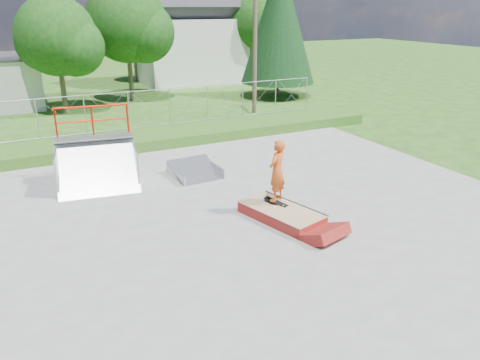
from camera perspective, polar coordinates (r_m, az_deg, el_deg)
The scene contains 16 objects.
ground at distance 13.74m, azimuth -2.20°, elevation -5.67°, with size 120.00×120.00×0.00m, color #274F16.
concrete_pad at distance 13.73m, azimuth -2.20°, elevation -5.59°, with size 20.00×16.00×0.04m, color gray.
grass_berm at distance 22.13m, azimuth -12.51°, elevation 4.85°, with size 24.00×3.00×0.50m, color #274F16.
grind_box at distance 14.09m, azimuth 5.03°, elevation -4.18°, with size 1.87×2.81×0.38m.
quarter_pipe at distance 16.94m, azimuth -17.18°, elevation 3.45°, with size 2.69×2.28×2.69m, color #A4A7AC, non-canonical shape.
flat_bank_ramp at distance 17.57m, azimuth -5.43°, elevation 1.15°, with size 1.64×1.75×0.50m, color #A4A7AC, non-canonical shape.
skateboard at distance 14.32m, azimuth 4.42°, elevation -2.71°, with size 0.22×0.80×0.02m, color black.
skater at distance 13.97m, azimuth 4.52°, elevation 0.84°, with size 0.69×0.45×1.88m, color #D8571E.
chain_link_fence at distance 22.80m, azimuth -13.38°, elevation 8.23°, with size 20.00×0.06×1.80m, color #9FA3A7, non-canonical shape.
gable_house at distance 39.86m, azimuth -6.20°, elevation 17.29°, with size 8.40×6.08×8.94m.
utility_pole at distance 26.49m, azimuth 1.83°, elevation 16.12°, with size 0.24×0.24×8.00m, color brown.
tree_left_near at distance 29.32m, azimuth -20.91°, elevation 15.74°, with size 4.76×4.48×6.65m.
tree_center at distance 32.05m, azimuth -13.08°, elevation 17.92°, with size 5.44×5.12×7.60m.
tree_right_far at distance 40.06m, azimuth 2.37°, elevation 18.42°, with size 5.10×4.80×7.12m.
tree_back_mid at distance 40.49m, azimuth -12.40°, elevation 16.72°, with size 4.08×3.84×5.70m.
conifer_tree at distance 33.00m, azimuth 4.77°, elevation 18.77°, with size 5.04×5.04×9.10m.
Camera 1 is at (-5.04, -11.24, 6.09)m, focal length 35.00 mm.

